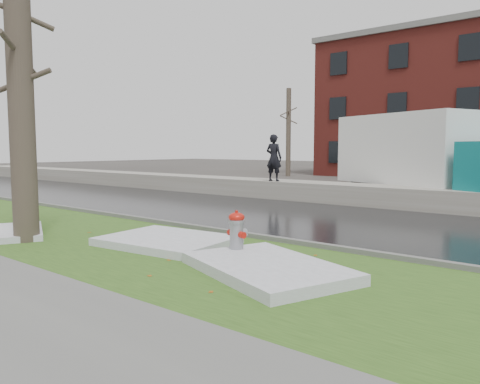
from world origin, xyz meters
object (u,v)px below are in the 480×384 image
Objects in this scene: box_truck at (431,156)px; worker at (274,158)px; tree at (20,85)px; fire_hydrant at (237,233)px.

box_truck reaches higher than worker.
tree is 10.83m from worker.
tree is at bearing -87.48° from box_truck.
worker reaches higher than fire_hydrant.
tree reaches higher than box_truck.
fire_hydrant is 11.11m from box_truck.
box_truck is at bearing 69.75° from tree.
box_truck is 5.26× the size of worker.
fire_hydrant is 0.09× the size of box_truck.
worker is (-0.85, 10.66, -1.73)m from tree.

